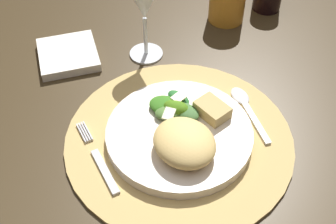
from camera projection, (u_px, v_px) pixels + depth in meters
dining_table at (177, 141)px, 0.90m from camera, size 1.45×1.09×0.70m
placemat at (179, 139)px, 0.74m from camera, size 0.38×0.38×0.01m
dinner_plate at (179, 134)px, 0.73m from camera, size 0.24×0.24×0.02m
pasta_serving at (185, 143)px, 0.68m from camera, size 0.11×0.12×0.04m
salad_greens at (174, 108)px, 0.75m from camera, size 0.09×0.09×0.02m
bread_piece at (212, 110)px, 0.74m from camera, size 0.06×0.07×0.02m
fork at (99, 160)px, 0.71m from camera, size 0.03×0.16×0.00m
spoon at (245, 104)px, 0.79m from camera, size 0.03×0.14×0.01m
napkin at (68, 55)px, 0.89m from camera, size 0.12×0.13×0.02m
wine_glass at (144, 4)px, 0.82m from camera, size 0.07×0.07×0.16m
amber_tumbler at (227, 0)px, 0.95m from camera, size 0.08×0.08×0.10m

